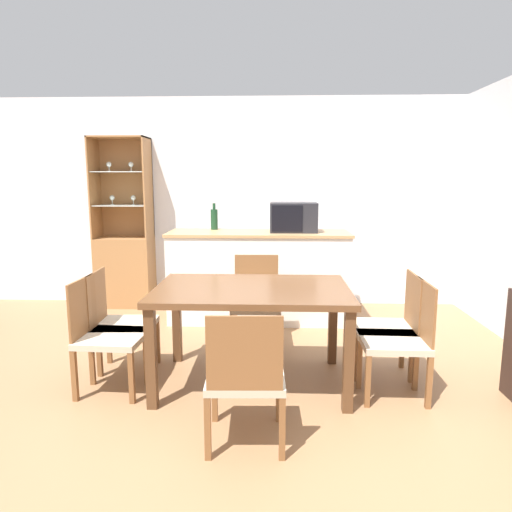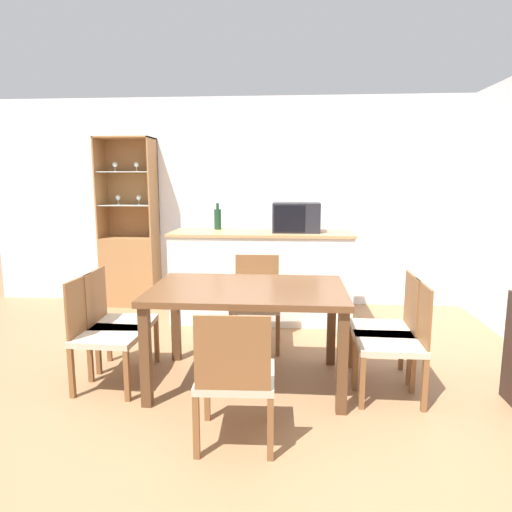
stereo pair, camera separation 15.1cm
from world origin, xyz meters
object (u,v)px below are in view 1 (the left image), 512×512
Objects in this scene: dining_table at (252,299)px; dining_chair_side_right_near at (399,339)px; wine_bottle at (214,219)px; dining_chair_side_left_near at (107,335)px; display_cabinet at (125,258)px; microwave at (293,217)px; dining_chair_side_left_far at (119,323)px; dining_chair_head_near at (245,377)px; dining_chair_head_far at (256,302)px; dining_chair_side_right_far at (389,326)px.

dining_chair_side_right_near is at bearing -7.63° from dining_table.
dining_chair_side_left_near is at bearing -105.55° from wine_bottle.
display_cabinet is 2.44× the size of dining_chair_side_right_near.
microwave is at bearing -13.56° from display_cabinet.
display_cabinet is 2.44× the size of dining_chair_side_left_near.
display_cabinet is 6.83× the size of wine_bottle.
dining_chair_side_left_near is at bearing -128.57° from microwave.
dining_chair_side_right_near is 2.17m from dining_chair_side_left_far.
dining_chair_side_left_far is at bearing -73.35° from display_cabinet.
dining_chair_head_near is at bearing 45.57° from dining_chair_side_left_far.
display_cabinet is 2.16m from dining_chair_head_far.
dining_table is 1.73× the size of dining_chair_side_left_near.
wine_bottle is (0.55, 1.71, 0.69)m from dining_chair_side_left_far.
dining_table is at bearing 83.01° from dining_chair_side_right_near.
dining_chair_side_left_near is 1.00× the size of dining_chair_side_left_far.
dining_chair_side_left_far is at bearing -133.36° from microwave.
dining_table is 1.11m from dining_chair_side_left_far.
dining_table is 0.86m from dining_chair_head_near.
display_cabinet is 2.44× the size of dining_chair_head_far.
wine_bottle is (-0.52, 2.68, 0.69)m from dining_chair_head_near.
dining_chair_side_right_far is 1.27m from dining_chair_head_far.
dining_chair_side_right_near is at bearing 30.35° from dining_chair_head_near.
dining_chair_side_left_far is at bearing -107.96° from wine_bottle.
wine_bottle is (-0.52, 1.85, 0.45)m from dining_table.
wine_bottle is at bearing 99.01° from dining_chair_head_near.
dining_chair_side_left_near is 2.18m from wine_bottle.
dining_chair_side_right_near is 2.80× the size of wine_bottle.
dining_chair_side_right_far is at bearing 87.48° from dining_chair_side_left_far.
wine_bottle is (0.55, 1.99, 0.69)m from dining_chair_side_left_near.
dining_chair_side_left_near is (-1.08, 0.68, 0.00)m from dining_chair_head_near.
dining_chair_side_left_far is 2.80× the size of wine_bottle.
wine_bottle is at bearing 159.50° from dining_chair_side_left_far.
microwave reaches higher than dining_table.
microwave is at bearing 144.15° from dining_chair_side_left_near.
microwave is at bearing 77.41° from dining_table.
dining_chair_side_left_far is (-2.15, 0.29, 0.00)m from dining_chair_side_right_near.
microwave is (0.37, 2.50, 0.73)m from dining_chair_head_near.
dining_chair_side_right_far is at bearing -36.37° from display_cabinet.
dining_chair_side_left_near is 1.00× the size of dining_chair_head_far.
dining_table is 1.11m from dining_chair_side_left_near.
dining_table is 1.97m from wine_bottle.
display_cabinet is 2.44× the size of dining_chair_head_near.
dining_chair_side_left_near is at bearing -75.29° from display_cabinet.
dining_chair_side_right_near and dining_chair_side_left_near have the same top height.
wine_bottle reaches higher than dining_chair_side_left_far.
display_cabinet reaches higher than microwave.
dining_chair_side_left_near is 1.00× the size of dining_chair_side_right_far.
dining_chair_side_left_far is 1.27m from dining_chair_head_far.
dining_table is at bearing 99.38° from dining_chair_side_right_far.
dining_chair_side_right_near is at bearing 137.08° from dining_chair_head_far.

